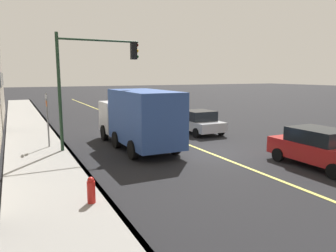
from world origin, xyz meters
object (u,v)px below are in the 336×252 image
(car_red, at_px, (319,147))
(car_silver, at_px, (198,122))
(truck_blue, at_px, (139,117))
(traffic_light_mast, at_px, (91,72))
(street_sign_post, at_px, (47,116))
(fire_hydrant, at_px, (91,192))

(car_red, height_order, car_silver, car_red)
(car_silver, distance_m, truck_blue, 5.73)
(car_silver, height_order, traffic_light_mast, traffic_light_mast)
(traffic_light_mast, bearing_deg, car_red, -132.52)
(street_sign_post, distance_m, fire_hydrant, 8.58)
(car_red, relative_size, street_sign_post, 1.43)
(traffic_light_mast, distance_m, street_sign_post, 3.33)
(fire_hydrant, bearing_deg, traffic_light_mast, -13.69)
(traffic_light_mast, distance_m, fire_hydrant, 8.28)
(truck_blue, height_order, traffic_light_mast, traffic_light_mast)
(car_red, distance_m, fire_hydrant, 9.68)
(car_red, bearing_deg, truck_blue, 39.93)
(car_red, height_order, traffic_light_mast, traffic_light_mast)
(car_red, distance_m, truck_blue, 8.78)
(car_silver, distance_m, fire_hydrant, 12.92)
(car_silver, relative_size, truck_blue, 0.54)
(truck_blue, bearing_deg, car_silver, -65.67)
(truck_blue, bearing_deg, street_sign_post, 67.91)
(car_red, xyz_separation_m, fire_hydrant, (-0.01, 9.67, -0.37))
(truck_blue, distance_m, street_sign_post, 4.72)
(truck_blue, xyz_separation_m, fire_hydrant, (-6.71, 4.06, -1.18))
(truck_blue, bearing_deg, fire_hydrant, 148.80)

